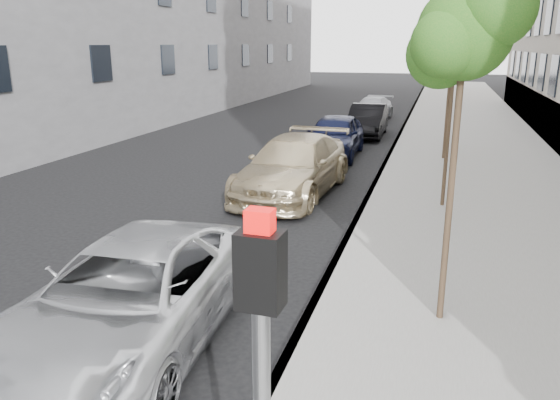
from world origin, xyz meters
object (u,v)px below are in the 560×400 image
at_px(tree_far, 453,49).
at_px(sedan_black, 367,120).
at_px(tree_mid, 458,35).
at_px(sedan_blue, 335,136).
at_px(suv, 293,166).
at_px(tree_near, 467,33).
at_px(sedan_rear, 372,109).
at_px(minivan, 132,296).

distance_m(tree_far, sedan_black, 7.13).
relative_size(tree_mid, sedan_blue, 1.08).
height_order(tree_mid, tree_far, tree_mid).
xyz_separation_m(suv, sedan_blue, (0.10, 5.90, -0.01)).
relative_size(tree_near, sedan_blue, 1.06).
distance_m(tree_near, tree_far, 13.00).
relative_size(tree_far, suv, 0.84).
distance_m(tree_far, sedan_rear, 12.18).
relative_size(minivan, suv, 0.96).
bearing_deg(tree_mid, tree_far, 90.00).
bearing_deg(sedan_black, suv, -94.07).
height_order(sedan_black, sedan_rear, sedan_black).
distance_m(tree_near, minivan, 5.99).
xyz_separation_m(tree_far, minivan, (-4.36, -14.85, -3.36)).
height_order(tree_far, suv, tree_far).
height_order(sedan_blue, sedan_black, sedan_blue).
bearing_deg(tree_near, sedan_black, 101.19).
bearing_deg(minivan, tree_mid, 59.35).
bearing_deg(suv, sedan_black, 90.20).
height_order(suv, sedan_rear, suv).
bearing_deg(sedan_rear, sedan_black, -79.15).
xyz_separation_m(minivan, sedan_black, (0.76, 20.01, -0.01)).
height_order(tree_near, sedan_blue, tree_near).
height_order(tree_near, tree_mid, tree_mid).
bearing_deg(sedan_blue, sedan_black, 82.59).
relative_size(minivan, sedan_blue, 1.15).
distance_m(sedan_blue, sedan_black, 5.34).
relative_size(tree_mid, sedan_black, 1.14).
relative_size(tree_far, sedan_rear, 1.07).
distance_m(tree_near, tree_mid, 6.50).
xyz_separation_m(suv, sedan_black, (0.69, 11.20, -0.08)).
height_order(tree_far, sedan_rear, tree_far).
bearing_deg(tree_mid, sedan_rear, 103.17).
relative_size(tree_near, sedan_rear, 1.13).
bearing_deg(suv, sedan_blue, 92.77).
height_order(minivan, sedan_blue, sedan_blue).
bearing_deg(suv, tree_near, -54.71).
xyz_separation_m(tree_mid, sedan_blue, (-4.18, 6.36, -3.68)).
bearing_deg(sedan_black, tree_mid, -73.43).
xyz_separation_m(tree_near, suv, (-4.28, 6.96, -3.60)).
bearing_deg(tree_near, tree_far, 90.00).
bearing_deg(tree_mid, suv, 173.86).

